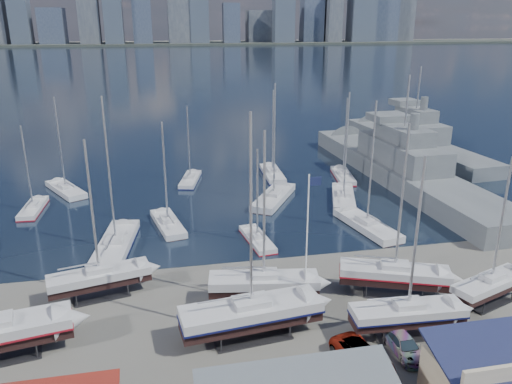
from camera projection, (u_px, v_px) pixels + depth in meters
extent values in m
plane|color=#605E59|center=(254.00, 312.00, 44.42)|extent=(1400.00, 1400.00, 0.00)
cube|color=#182737|center=(163.00, 61.00, 332.01)|extent=(1400.00, 600.00, 0.40)
cube|color=#2D332D|center=(157.00, 44.00, 572.77)|extent=(1400.00, 80.00, 2.20)
cube|color=#3D4756|center=(20.00, 17.00, 529.48)|extent=(19.55, 21.83, 55.97)
cube|color=#475166|center=(53.00, 26.00, 544.14)|extent=(26.03, 30.49, 37.14)
cube|color=#595E66|center=(87.00, 1.00, 532.79)|extent=(21.60, 16.58, 87.63)
cube|color=#3D4756|center=(113.00, 11.00, 542.17)|extent=(19.42, 28.42, 67.60)
cube|color=#475166|center=(142.00, 18.00, 553.06)|extent=(20.24, 23.80, 54.09)
cube|color=#595E66|center=(179.00, 18.00, 557.74)|extent=(24.62, 19.72, 54.00)
cube|color=#3D4756|center=(199.00, 17.00, 559.90)|extent=(20.75, 17.93, 55.97)
cube|color=#475166|center=(231.00, 23.00, 567.30)|extent=(18.36, 16.25, 43.03)
cube|color=#595E66|center=(259.00, 26.00, 592.84)|extent=(28.49, 22.03, 35.69)
cube|color=#3D4756|center=(283.00, 20.00, 578.98)|extent=(23.34, 17.87, 49.11)
cube|color=#475166|center=(312.00, 8.00, 595.82)|extent=(25.35, 19.79, 75.95)
cube|color=#595E66|center=(332.00, 17.00, 597.15)|extent=(17.00, 27.45, 57.67)
cube|color=#475166|center=(383.00, 10.00, 616.19)|extent=(30.82, 28.37, 74.41)
cube|color=#595E66|center=(405.00, 8.00, 623.02)|extent=(21.74, 17.03, 77.48)
cube|color=#2D2D33|center=(102.00, 296.00, 46.98)|extent=(5.47, 3.44, 0.16)
cube|color=black|center=(100.00, 282.00, 46.50)|extent=(9.48, 4.27, 0.74)
cube|color=#B3B4B8|center=(99.00, 275.00, 46.26)|extent=(9.57, 4.65, 0.74)
cube|color=#B3B4B8|center=(99.00, 269.00, 46.06)|extent=(2.60, 2.04, 0.50)
cylinder|color=#B2B2B7|center=(92.00, 208.00, 44.13)|extent=(0.22, 0.22, 12.45)
cube|color=#2D2D33|center=(251.00, 336.00, 40.98)|extent=(6.61, 3.60, 0.16)
cube|color=black|center=(251.00, 319.00, 40.47)|extent=(11.73, 4.03, 0.92)
cube|color=#B3B4B8|center=(251.00, 309.00, 40.17)|extent=(11.79, 4.51, 0.92)
cube|color=#0D1144|center=(251.00, 314.00, 40.31)|extent=(11.90, 4.56, 0.18)
cube|color=#B3B4B8|center=(251.00, 301.00, 39.94)|extent=(3.08, 2.25, 0.50)
cylinder|color=#B2B2B7|center=(251.00, 214.00, 37.52)|extent=(0.22, 0.22, 15.51)
cube|color=#2D2D33|center=(264.00, 303.00, 45.82)|extent=(5.78, 3.35, 0.16)
cube|color=black|center=(264.00, 288.00, 45.33)|extent=(10.16, 3.94, 0.79)
cube|color=#B3B4B8|center=(264.00, 280.00, 45.07)|extent=(10.23, 4.35, 0.79)
cube|color=#B3B4B8|center=(264.00, 274.00, 44.87)|extent=(2.71, 2.04, 0.50)
cylinder|color=#B2B2B7|center=(264.00, 207.00, 42.79)|extent=(0.22, 0.22, 13.37)
cube|color=#2D2D33|center=(405.00, 334.00, 41.22)|extent=(5.24, 2.62, 0.16)
cube|color=black|center=(407.00, 318.00, 40.74)|extent=(9.42, 2.71, 0.75)
cube|color=#B3B4B8|center=(408.00, 310.00, 40.50)|extent=(9.44, 3.10, 0.75)
cube|color=#0D1144|center=(408.00, 314.00, 40.61)|extent=(9.54, 3.13, 0.15)
cube|color=#B3B4B8|center=(409.00, 304.00, 40.30)|extent=(2.41, 1.69, 0.50)
cylinder|color=#B2B2B7|center=(416.00, 235.00, 38.35)|extent=(0.22, 0.22, 12.58)
cube|color=#2D2D33|center=(392.00, 293.00, 47.40)|extent=(6.08, 4.36, 0.16)
cube|color=black|center=(394.00, 279.00, 46.91)|extent=(10.25, 5.87, 0.81)
cube|color=#B3B4B8|center=(395.00, 271.00, 46.65)|extent=(10.40, 6.26, 0.81)
cube|color=maroon|center=(394.00, 275.00, 46.76)|extent=(10.51, 6.33, 0.16)
cube|color=#B3B4B8|center=(395.00, 265.00, 46.43)|extent=(2.96, 2.49, 0.50)
cylinder|color=#B2B2B7|center=(402.00, 199.00, 44.32)|extent=(0.22, 0.22, 13.59)
cube|color=#2D2D33|center=(488.00, 303.00, 45.82)|extent=(5.08, 3.57, 0.16)
cube|color=black|center=(490.00, 289.00, 45.35)|extent=(8.60, 4.74, 0.67)
cube|color=#B3B4B8|center=(491.00, 282.00, 45.13)|extent=(8.72, 5.07, 0.67)
cube|color=#B3B4B8|center=(492.00, 276.00, 44.94)|extent=(2.46, 2.05, 0.50)
cylinder|color=#B2B2B7|center=(502.00, 220.00, 43.19)|extent=(0.22, 0.22, 11.37)
cube|color=black|center=(34.00, 212.00, 68.32)|extent=(2.32, 8.30, 0.66)
cube|color=#B3B4B8|center=(33.00, 208.00, 68.11)|extent=(2.67, 8.31, 0.66)
cube|color=maroon|center=(34.00, 210.00, 68.21)|extent=(2.69, 8.40, 0.13)
cube|color=#B3B4B8|center=(33.00, 204.00, 67.92)|extent=(1.47, 2.11, 0.50)
cylinder|color=#B2B2B7|center=(27.00, 167.00, 66.22)|extent=(0.22, 0.22, 11.10)
cube|color=black|center=(66.00, 194.00, 75.70)|extent=(6.90, 9.93, 0.80)
cube|color=#B3B4B8|center=(66.00, 189.00, 75.44)|extent=(7.27, 10.14, 0.80)
cube|color=#B3B4B8|center=(65.00, 185.00, 75.23)|extent=(2.68, 3.01, 0.50)
cylinder|color=#B2B2B7|center=(60.00, 143.00, 73.13)|extent=(0.22, 0.22, 13.53)
cube|color=black|center=(117.00, 251.00, 57.05)|extent=(4.56, 12.29, 0.96)
cube|color=#B3B4B8|center=(116.00, 244.00, 56.74)|extent=(5.06, 12.36, 0.96)
cube|color=#0D1144|center=(116.00, 247.00, 56.89)|extent=(5.11, 12.49, 0.19)
cube|color=#B3B4B8|center=(116.00, 238.00, 56.51)|extent=(2.43, 3.26, 0.50)
cylinder|color=#B2B2B7|center=(109.00, 171.00, 53.97)|extent=(0.22, 0.22, 16.20)
cube|color=black|center=(168.00, 229.00, 62.97)|extent=(4.02, 9.56, 0.74)
cube|color=#B3B4B8|center=(168.00, 223.00, 62.73)|extent=(4.40, 9.64, 0.74)
cube|color=#B3B4B8|center=(168.00, 219.00, 62.53)|extent=(1.99, 2.59, 0.50)
cylinder|color=#B2B2B7|center=(165.00, 173.00, 60.58)|extent=(0.22, 0.22, 12.56)
cube|color=black|center=(190.00, 183.00, 80.64)|extent=(4.01, 8.77, 0.68)
cube|color=#B3B4B8|center=(190.00, 179.00, 80.42)|extent=(4.36, 8.86, 0.68)
cube|color=#0D1144|center=(190.00, 181.00, 80.52)|extent=(4.40, 8.94, 0.14)
cube|color=#B3B4B8|center=(190.00, 176.00, 80.23)|extent=(1.90, 2.41, 0.50)
cylinder|color=#B2B2B7|center=(189.00, 143.00, 78.45)|extent=(0.22, 0.22, 11.52)
cube|color=black|center=(257.00, 244.00, 58.62)|extent=(2.80, 7.95, 0.62)
cube|color=#B3B4B8|center=(257.00, 239.00, 58.42)|extent=(3.12, 7.99, 0.62)
cube|color=maroon|center=(257.00, 241.00, 58.52)|extent=(3.15, 8.07, 0.12)
cube|color=#B3B4B8|center=(257.00, 235.00, 58.24)|extent=(1.54, 2.09, 0.50)
cylinder|color=#B2B2B7|center=(257.00, 194.00, 56.63)|extent=(0.22, 0.22, 10.50)
cube|color=black|center=(274.00, 203.00, 72.13)|extent=(8.39, 11.39, 0.93)
cube|color=#B3B4B8|center=(274.00, 197.00, 71.82)|extent=(8.81, 11.64, 0.93)
cube|color=#B3B4B8|center=(274.00, 193.00, 71.59)|extent=(3.18, 3.50, 0.50)
cylinder|color=#B2B2B7|center=(274.00, 141.00, 69.14)|extent=(0.22, 0.22, 15.71)
cube|color=black|center=(272.00, 178.00, 83.64)|extent=(2.82, 10.06, 0.80)
cube|color=#B3B4B8|center=(272.00, 173.00, 83.39)|extent=(3.24, 10.08, 0.80)
cube|color=#0D1144|center=(272.00, 176.00, 83.50)|extent=(3.27, 10.18, 0.16)
cube|color=#B3B4B8|center=(272.00, 170.00, 83.18)|extent=(1.79, 2.57, 0.50)
cylinder|color=#B2B2B7|center=(273.00, 132.00, 81.09)|extent=(0.22, 0.22, 13.46)
cube|color=black|center=(366.00, 231.00, 62.37)|extent=(4.72, 11.39, 0.89)
cube|color=#B3B4B8|center=(367.00, 225.00, 62.09)|extent=(5.17, 11.48, 0.89)
cube|color=#B3B4B8|center=(367.00, 220.00, 61.86)|extent=(2.36, 3.08, 0.50)
cylinder|color=#B2B2B7|center=(372.00, 164.00, 59.53)|extent=(0.22, 0.22, 14.97)
cube|color=black|center=(343.00, 203.00, 72.24)|extent=(5.90, 11.06, 0.86)
cube|color=#B3B4B8|center=(343.00, 197.00, 71.96)|extent=(6.33, 11.21, 0.86)
cube|color=#0D1144|center=(343.00, 200.00, 72.09)|extent=(6.39, 11.32, 0.17)
cube|color=#B3B4B8|center=(344.00, 193.00, 71.74)|extent=(2.59, 3.14, 0.50)
cylinder|color=#B2B2B7|center=(346.00, 145.00, 69.47)|extent=(0.22, 0.22, 14.59)
cube|color=black|center=(343.00, 180.00, 82.64)|extent=(3.72, 9.44, 0.74)
cube|color=#B3B4B8|center=(343.00, 175.00, 82.41)|extent=(4.10, 9.50, 0.74)
cube|color=maroon|center=(343.00, 177.00, 82.52)|extent=(4.14, 9.60, 0.15)
cube|color=#B3B4B8|center=(343.00, 172.00, 82.21)|extent=(1.91, 2.53, 0.50)
cylinder|color=#B2B2B7|center=(345.00, 136.00, 80.28)|extent=(0.22, 0.22, 12.42)
cube|color=slate|center=(400.00, 177.00, 81.43)|extent=(10.55, 53.56, 4.79)
cube|color=slate|center=(402.00, 152.00, 80.07)|extent=(7.53, 18.89, 3.60)
cube|color=slate|center=(404.00, 134.00, 79.11)|extent=(5.52, 10.84, 2.40)
cube|color=slate|center=(389.00, 117.00, 83.46)|extent=(6.17, 5.55, 1.20)
cylinder|color=#B2B2B7|center=(407.00, 101.00, 77.43)|extent=(0.30, 0.30, 8.00)
cube|color=slate|center=(413.00, 148.00, 100.89)|extent=(10.83, 45.03, 4.01)
cube|color=slate|center=(415.00, 129.00, 99.66)|extent=(6.99, 16.03, 3.60)
cube|color=slate|center=(416.00, 114.00, 98.69)|extent=(5.01, 9.24, 2.40)
cube|color=slate|center=(405.00, 102.00, 102.19)|extent=(5.35, 4.86, 1.20)
cylinder|color=#B2B2B7|center=(419.00, 88.00, 97.01)|extent=(0.30, 0.30, 8.00)
imported|color=gray|center=(363.00, 357.00, 37.28)|extent=(4.00, 6.19, 1.59)
imported|color=gray|center=(405.00, 345.00, 38.76)|extent=(2.07, 4.81, 1.38)
cylinder|color=white|center=(307.00, 245.00, 42.85)|extent=(0.12, 0.12, 12.70)
cube|color=#141B3F|center=(315.00, 181.00, 41.10)|extent=(1.06, 0.05, 0.74)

